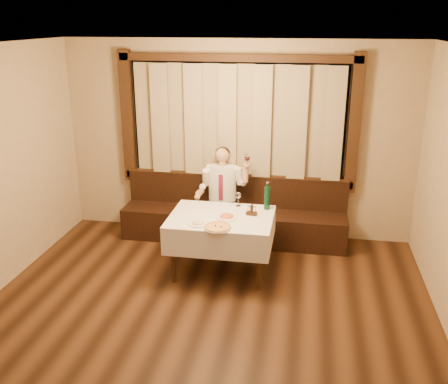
% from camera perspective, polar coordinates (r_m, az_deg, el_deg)
% --- Properties ---
extents(room, '(5.01, 6.01, 2.81)m').
position_cam_1_polar(room, '(5.20, -1.78, 1.86)').
color(room, black).
rests_on(room, ground).
extents(banquette, '(3.20, 0.61, 0.94)m').
position_cam_1_polar(banquette, '(7.23, 1.13, -3.03)').
color(banquette, black).
rests_on(banquette, ground).
extents(dining_table, '(1.27, 0.97, 0.76)m').
position_cam_1_polar(dining_table, '(6.17, -0.32, -3.67)').
color(dining_table, black).
rests_on(dining_table, ground).
extents(pizza, '(0.33, 0.33, 0.03)m').
position_cam_1_polar(pizza, '(5.77, -0.73, -4.04)').
color(pizza, white).
rests_on(pizza, dining_table).
extents(pasta_red, '(0.27, 0.27, 0.09)m').
position_cam_1_polar(pasta_red, '(6.06, 0.33, -2.64)').
color(pasta_red, white).
rests_on(pasta_red, dining_table).
extents(pasta_cream, '(0.24, 0.24, 0.08)m').
position_cam_1_polar(pasta_cream, '(5.89, -2.98, -3.38)').
color(pasta_cream, white).
rests_on(pasta_cream, dining_table).
extents(green_bottle, '(0.08, 0.08, 0.36)m').
position_cam_1_polar(green_bottle, '(6.32, 4.96, -0.64)').
color(green_bottle, '#125634').
rests_on(green_bottle, dining_table).
extents(table_wine_glass, '(0.07, 0.07, 0.19)m').
position_cam_1_polar(table_wine_glass, '(6.40, 1.63, -0.46)').
color(table_wine_glass, white).
rests_on(table_wine_glass, dining_table).
extents(cruet_caddy, '(0.14, 0.09, 0.14)m').
position_cam_1_polar(cruet_caddy, '(6.15, 3.18, -2.22)').
color(cruet_caddy, black).
rests_on(cruet_caddy, dining_table).
extents(seated_man, '(0.74, 0.55, 1.36)m').
position_cam_1_polar(seated_man, '(7.00, -0.25, 0.48)').
color(seated_man, black).
rests_on(seated_man, ground).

